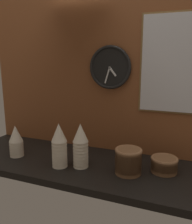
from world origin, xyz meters
TOP-DOWN VIEW (x-y plane):
  - ground_plane at (0.00, 0.00)m, footprint 1.60×0.56m
  - wall_tiled_back at (0.00, 0.27)m, footprint 1.60×0.03m
  - cup_stack_center_right at (0.03, -0.07)m, footprint 0.09×0.09m
  - cup_stack_left at (-0.42, -0.08)m, footprint 0.09×0.09m
  - cup_stack_center at (-0.08, -0.11)m, footprint 0.09×0.09m
  - bowl_stack_far_right at (0.49, 0.04)m, footprint 0.15×0.15m
  - bowl_stack_right at (0.31, -0.05)m, footprint 0.15×0.15m
  - wall_clock at (0.11, 0.23)m, footprint 0.28×0.03m
  - menu_board at (0.50, 0.24)m, footprint 0.40×0.01m

SIDE VIEW (x-z plane):
  - ground_plane at x=0.00m, z-range -0.04..0.00m
  - bowl_stack_far_right at x=0.49m, z-range 0.00..0.09m
  - bowl_stack_right at x=0.31m, z-range 0.00..0.14m
  - cup_stack_left at x=-0.42m, z-range 0.00..0.20m
  - cup_stack_center_right at x=0.03m, z-range 0.00..0.26m
  - cup_stack_center at x=-0.08m, z-range 0.00..0.26m
  - wall_tiled_back at x=0.00m, z-range 0.00..1.05m
  - wall_clock at x=0.11m, z-range 0.42..0.70m
  - menu_board at x=0.50m, z-range 0.29..0.88m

